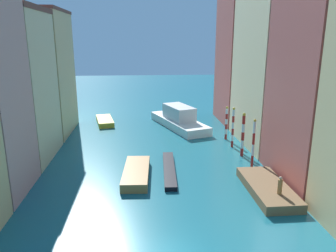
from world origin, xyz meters
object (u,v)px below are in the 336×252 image
(person_on_dock, at_px, (280,186))
(vaporetto_white, at_px, (179,119))
(waterfront_dock, at_px, (267,188))
(gondola_black, at_px, (169,169))
(motorboat_1, at_px, (136,173))
(mooring_pole_2, at_px, (233,127))
(mooring_pole_3, at_px, (226,123))
(mooring_pole_1, at_px, (243,134))
(motorboat_0, at_px, (105,121))
(mooring_pole_0, at_px, (253,143))

(person_on_dock, distance_m, vaporetto_white, 24.41)
(waterfront_dock, relative_size, person_on_dock, 5.16)
(gondola_black, distance_m, motorboat_1, 3.40)
(person_on_dock, relative_size, mooring_pole_2, 0.30)
(mooring_pole_3, relative_size, motorboat_1, 0.61)
(mooring_pole_3, bearing_deg, person_on_dock, -90.50)
(mooring_pole_1, height_order, vaporetto_white, mooring_pole_1)
(waterfront_dock, distance_m, mooring_pole_1, 9.20)
(waterfront_dock, xyz_separation_m, vaporetto_white, (-5.04, 21.98, 0.78))
(mooring_pole_1, relative_size, gondola_black, 0.56)
(mooring_pole_2, relative_size, mooring_pole_3, 1.12)
(gondola_black, distance_m, motorboat_0, 21.43)
(gondola_black, height_order, motorboat_1, motorboat_1)
(waterfront_dock, bearing_deg, motorboat_0, 123.06)
(mooring_pole_2, bearing_deg, motorboat_1, -145.34)
(mooring_pole_1, relative_size, motorboat_0, 0.76)
(person_on_dock, relative_size, motorboat_0, 0.23)
(mooring_pole_0, relative_size, gondola_black, 0.56)
(motorboat_0, height_order, motorboat_1, motorboat_1)
(mooring_pole_3, xyz_separation_m, motorboat_0, (-16.62, 9.66, -1.86))
(mooring_pole_3, height_order, gondola_black, mooring_pole_3)
(mooring_pole_3, height_order, motorboat_1, mooring_pole_3)
(mooring_pole_1, bearing_deg, mooring_pole_3, 91.45)
(mooring_pole_0, distance_m, mooring_pole_1, 3.10)
(mooring_pole_1, xyz_separation_m, motorboat_0, (-16.78, 16.05, -2.16))
(waterfront_dock, xyz_separation_m, motorboat_0, (-16.26, 24.99, -0.01))
(mooring_pole_1, xyz_separation_m, vaporetto_white, (-5.56, 13.04, -1.37))
(motorboat_0, relative_size, motorboat_1, 0.91)
(mooring_pole_2, height_order, vaporetto_white, mooring_pole_2)
(waterfront_dock, xyz_separation_m, mooring_pole_3, (0.36, 15.32, 1.85))
(gondola_black, relative_size, motorboat_0, 1.36)
(waterfront_dock, distance_m, mooring_pole_2, 12.34)
(vaporetto_white, relative_size, motorboat_1, 1.85)
(gondola_black, height_order, motorboat_0, motorboat_0)
(mooring_pole_3, height_order, motorboat_0, mooring_pole_3)
(person_on_dock, distance_m, gondola_black, 10.90)
(waterfront_dock, height_order, vaporetto_white, vaporetto_white)
(vaporetto_white, bearing_deg, waterfront_dock, -77.09)
(motorboat_1, bearing_deg, mooring_pole_3, 43.91)
(mooring_pole_0, xyz_separation_m, mooring_pole_1, (-0.11, 3.10, -0.02))
(person_on_dock, relative_size, mooring_pole_3, 0.34)
(waterfront_dock, height_order, motorboat_1, motorboat_1)
(vaporetto_white, bearing_deg, person_on_dock, -77.58)
(mooring_pole_0, xyz_separation_m, mooring_pole_2, (-0.32, 6.32, -0.05))
(waterfront_dock, height_order, mooring_pole_2, mooring_pole_2)
(mooring_pole_2, distance_m, vaporetto_white, 11.26)
(vaporetto_white, bearing_deg, motorboat_1, -109.12)
(mooring_pole_2, xyz_separation_m, gondola_black, (-8.28, -6.92, -2.29))
(person_on_dock, height_order, motorboat_1, person_on_dock)
(waterfront_dock, height_order, mooring_pole_3, mooring_pole_3)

